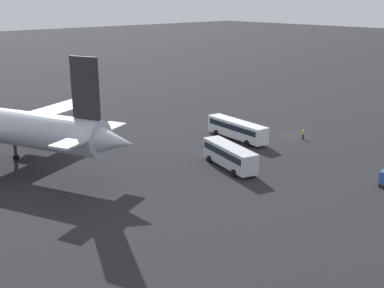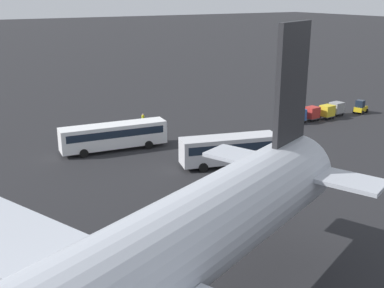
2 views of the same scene
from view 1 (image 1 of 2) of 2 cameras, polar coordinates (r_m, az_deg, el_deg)
ground_plane at (r=86.49m, az=11.58°, el=1.03°), size 600.00×600.00×0.00m
shuttle_bus_near at (r=82.18m, az=5.36°, el=1.85°), size 12.92×3.87×3.20m
shuttle_bus_far at (r=68.36m, az=4.48°, el=-1.25°), size 11.04×5.29×3.27m
worker_person at (r=84.28m, az=13.04°, el=1.12°), size 0.38×0.38×1.74m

